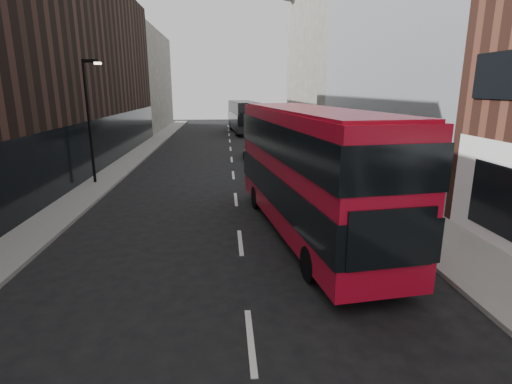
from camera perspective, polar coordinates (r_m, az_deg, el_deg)
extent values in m
cube|color=slate|center=(32.40, 9.96, 4.58)|extent=(3.00, 80.00, 0.15)
cube|color=slate|center=(32.29, -17.84, 4.06)|extent=(2.00, 80.00, 0.15)
cube|color=#B0B5BB|center=(29.80, 20.98, 22.22)|extent=(5.00, 22.00, 20.00)
cube|color=silver|center=(28.83, 15.26, 6.74)|extent=(0.35, 21.00, 3.80)
cube|color=#5F5953|center=(51.46, 9.55, 18.18)|extent=(5.00, 24.00, 18.00)
cube|color=black|center=(37.60, -22.32, 15.70)|extent=(5.00, 24.00, 14.00)
cube|color=#5F5953|center=(58.97, -15.72, 14.93)|extent=(5.00, 20.00, 13.00)
cylinder|color=black|center=(25.24, -22.73, 9.10)|extent=(0.16, 0.16, 7.00)
cube|color=black|center=(25.09, -22.62, 16.89)|extent=(0.90, 0.15, 0.18)
cube|color=#FFF2CC|center=(24.97, -21.68, 16.72)|extent=(0.35, 0.22, 0.12)
cube|color=#B80B23|center=(15.26, 7.57, 3.26)|extent=(4.26, 12.19, 4.34)
cube|color=black|center=(15.42, 7.48, 0.69)|extent=(4.39, 12.25, 1.19)
cube|color=black|center=(15.08, 7.71, 7.51)|extent=(4.39, 12.25, 1.19)
cube|color=black|center=(10.16, 18.78, -6.38)|extent=(2.30, 0.38, 1.52)
cube|color=black|center=(21.01, 2.08, 4.96)|extent=(2.30, 0.38, 1.52)
cube|color=#B80B23|center=(14.99, 7.85, 11.53)|extent=(4.09, 11.70, 0.12)
cylinder|color=black|center=(19.00, 0.10, -0.76)|extent=(0.47, 1.12, 1.09)
cylinder|color=black|center=(19.63, 7.00, -0.37)|extent=(0.47, 1.12, 1.09)
cylinder|color=black|center=(12.06, 7.84, -10.16)|extent=(0.47, 1.12, 1.09)
cylinder|color=black|center=(13.03, 18.00, -8.84)|extent=(0.47, 1.12, 1.09)
cube|color=black|center=(52.73, -1.82, 10.85)|extent=(3.76, 12.44, 3.45)
cube|color=black|center=(52.75, -1.81, 10.61)|extent=(3.88, 12.50, 1.23)
cube|color=black|center=(46.65, -0.85, 10.31)|extent=(2.37, 0.27, 1.56)
cube|color=black|center=(58.83, -2.59, 11.17)|extent=(2.37, 0.27, 1.56)
cube|color=black|center=(52.65, -1.83, 12.76)|extent=(3.61, 11.94, 0.12)
cylinder|color=black|center=(56.60, -3.58, 9.44)|extent=(0.42, 1.14, 1.11)
cylinder|color=black|center=(56.89, -1.05, 9.49)|extent=(0.42, 1.14, 1.11)
cylinder|color=black|center=(48.84, -2.68, 8.65)|extent=(0.42, 1.14, 1.11)
cylinder|color=black|center=(49.17, 0.23, 8.70)|extent=(0.42, 1.14, 1.11)
imported|color=black|center=(22.60, 7.38, 2.23)|extent=(2.26, 4.76, 1.57)
imported|color=gray|center=(29.01, 1.47, 4.75)|extent=(1.72, 3.92, 1.25)
imported|color=black|center=(33.56, -0.13, 6.15)|extent=(2.33, 4.71, 1.32)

